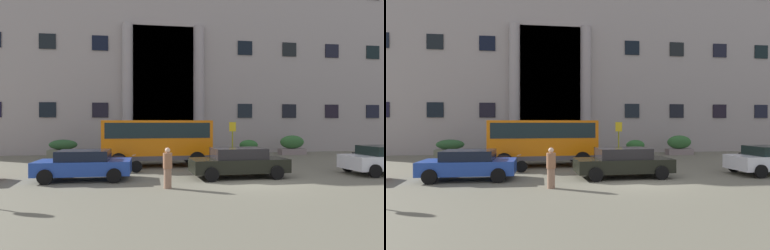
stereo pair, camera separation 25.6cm
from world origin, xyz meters
TOP-DOWN VIEW (x-y plane):
  - ground_plane at (0.00, 0.00)m, footprint 80.00×64.00m
  - office_building_facade at (-0.01, 17.48)m, footprint 39.38×9.67m
  - orange_minibus at (-3.74, 5.50)m, footprint 6.22×2.97m
  - bus_stop_sign at (1.19, 6.90)m, footprint 0.44×0.08m
  - hedge_planter_entrance_right at (7.09, 10.74)m, footprint 2.03×0.86m
  - hedge_planter_far_west at (-5.18, 10.38)m, footprint 1.93×0.97m
  - hedge_planter_entrance_left at (-10.06, 10.24)m, footprint 2.00×0.83m
  - hedge_planter_east at (3.35, 10.17)m, footprint 1.48×0.88m
  - hedge_planter_west at (-1.95, 10.68)m, footprint 2.01×0.94m
  - parked_compact_extra at (-0.20, 0.89)m, footprint 4.48×2.14m
  - parked_sedan_far at (-7.12, 1.19)m, footprint 4.09×2.08m
  - motorcycle_near_kerb at (7.72, 3.42)m, footprint 2.09×0.55m
  - motorcycle_far_end at (-5.63, 3.25)m, footprint 1.99×0.74m
  - scooter_by_planter at (-0.56, 3.10)m, footprint 1.91×0.55m
  - pedestrian_man_red_shirt at (-3.62, -1.19)m, footprint 0.36×0.36m

SIDE VIEW (x-z plane):
  - ground_plane at x=0.00m, z-range -0.12..0.00m
  - scooter_by_planter at x=-0.56m, z-range 0.01..0.90m
  - motorcycle_far_end at x=-5.63m, z-range 0.01..0.91m
  - motorcycle_near_kerb at x=7.72m, z-range 0.01..0.91m
  - hedge_planter_east at x=3.35m, z-range -0.02..1.20m
  - hedge_planter_far_west at x=-5.18m, z-range -0.02..1.31m
  - hedge_planter_entrance_left at x=-10.06m, z-range -0.02..1.32m
  - parked_sedan_far at x=-7.12m, z-range 0.03..1.34m
  - parked_compact_extra at x=-0.20m, z-range 0.02..1.39m
  - hedge_planter_west at x=-1.95m, z-range -0.03..1.47m
  - hedge_planter_entrance_right at x=7.09m, z-range -0.02..1.49m
  - pedestrian_man_red_shirt at x=-3.62m, z-range 0.00..1.57m
  - bus_stop_sign at x=1.19m, z-range 0.31..2.87m
  - orange_minibus at x=-3.74m, z-range 0.27..2.92m
  - office_building_facade at x=-0.01m, z-range 0.00..15.98m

